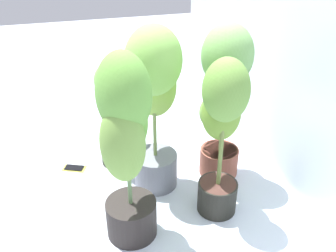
{
  "coord_description": "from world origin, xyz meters",
  "views": [
    {
      "loc": [
        1.67,
        -0.29,
        1.39
      ],
      "look_at": [
        0.05,
        0.17,
        0.42
      ],
      "focal_mm": 39.94,
      "sensor_mm": 36.0,
      "label": 1
    }
  ],
  "objects": [
    {
      "name": "potted_plant_back_center",
      "position": [
        -0.02,
        0.5,
        0.55
      ],
      "size": [
        0.41,
        0.32,
        0.92
      ],
      "color": "brown",
      "rests_on": "ground"
    },
    {
      "name": "ground_plane",
      "position": [
        0.0,
        0.0,
        0.0
      ],
      "size": [
        8.0,
        8.0,
        0.0
      ],
      "primitive_type": "plane",
      "color": "silver",
      "rests_on": "ground"
    },
    {
      "name": "potted_plant_center",
      "position": [
        -0.04,
        0.12,
        0.57
      ],
      "size": [
        0.37,
        0.35,
        0.94
      ],
      "color": "slate",
      "rests_on": "ground"
    },
    {
      "name": "potted_plant_back_right",
      "position": [
        0.25,
        0.38,
        0.5
      ],
      "size": [
        0.33,
        0.3,
        0.85
      ],
      "color": "black",
      "rests_on": "ground"
    },
    {
      "name": "cell_phone",
      "position": [
        -0.3,
        -0.34,
        0.0
      ],
      "size": [
        0.12,
        0.16,
        0.01
      ],
      "rotation": [
        0.0,
        0.0,
        -0.42
      ],
      "color": "#CFC74B",
      "rests_on": "ground"
    },
    {
      "name": "potted_plant_front_right",
      "position": [
        0.32,
        -0.09,
        0.54
      ],
      "size": [
        0.37,
        0.29,
        0.94
      ],
      "color": "black",
      "rests_on": "ground"
    },
    {
      "name": "potted_plant_front_left",
      "position": [
        -0.32,
        -0.06,
        0.37
      ],
      "size": [
        0.29,
        0.25,
        0.67
      ],
      "color": "#28291B",
      "rests_on": "ground"
    },
    {
      "name": "mylar_back_wall",
      "position": [
        0.0,
        0.86,
        1.0
      ],
      "size": [
        3.2,
        0.01,
        2.0
      ],
      "primitive_type": "cube",
      "color": "silver",
      "rests_on": "ground"
    }
  ]
}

